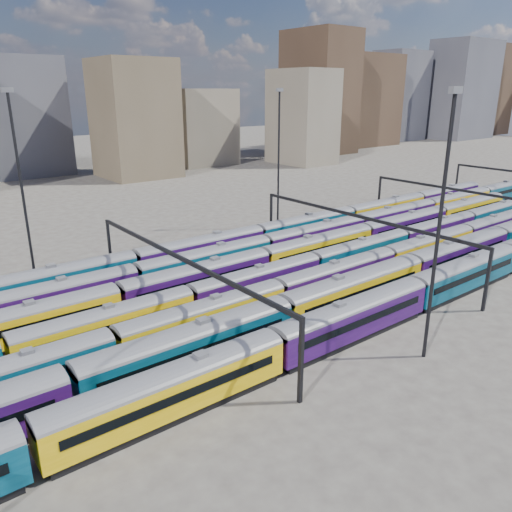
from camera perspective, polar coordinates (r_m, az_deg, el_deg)
ground at (r=69.65m, az=5.89°, el=-2.94°), size 500.00×500.00×0.00m
rake_0 at (r=53.90m, az=11.05°, el=-6.60°), size 151.29×3.16×5.33m
rake_1 at (r=69.51m, az=17.37°, el=-1.20°), size 135.34×3.30×5.57m
rake_2 at (r=65.83m, az=9.30°, el=-1.94°), size 101.48×2.97×5.00m
rake_3 at (r=63.26m, az=0.14°, el=-2.62°), size 138.17×2.89×4.85m
rake_4 at (r=76.73m, az=7.15°, el=1.24°), size 106.86×3.13×5.28m
rake_5 at (r=83.03m, az=6.81°, el=2.57°), size 148.93×3.11×5.24m
rake_6 at (r=88.42m, az=5.88°, el=3.64°), size 108.59×3.18×5.36m
gantry_1 at (r=56.02m, az=-8.84°, el=-1.07°), size 0.35×40.35×8.03m
gantry_2 at (r=74.57m, az=11.64°, el=3.70°), size 0.35×40.35×8.03m
gantry_3 at (r=98.91m, az=23.13°, el=6.20°), size 0.35×40.35×8.03m
mast_1 at (r=70.99m, az=-25.27°, el=7.53°), size 1.40×0.50×25.60m
mast_2 at (r=48.51m, az=20.27°, el=3.78°), size 1.40×0.50×25.60m
mast_3 at (r=93.41m, az=2.60°, el=11.48°), size 1.40×0.50×25.60m
mast_5 at (r=129.30m, az=21.34°, el=12.22°), size 1.40×0.50×25.60m
skyline at (r=213.76m, az=6.87°, el=17.16°), size 399.22×60.48×50.03m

